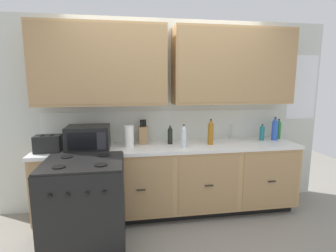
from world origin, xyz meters
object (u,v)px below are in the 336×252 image
at_px(bottle_teal, 262,132).
at_px(bottle_clear, 184,136).
at_px(toaster, 48,144).
at_px(bottle_dark, 170,135).
at_px(microwave, 88,138).
at_px(bottle_blue, 275,129).
at_px(stove_range, 85,207).
at_px(knife_block, 143,135).
at_px(bottle_green, 278,129).
at_px(bottle_amber, 211,132).
at_px(paper_towel_roll, 129,136).

height_order(bottle_teal, bottle_clear, bottle_clear).
relative_size(toaster, bottle_clear, 1.00).
bearing_deg(bottle_teal, bottle_dark, -179.73).
height_order(microwave, bottle_blue, bottle_blue).
relative_size(stove_range, bottle_blue, 3.04).
bearing_deg(knife_block, bottle_green, -0.38).
distance_m(stove_range, microwave, 0.81).
xyz_separation_m(knife_block, bottle_dark, (0.33, -0.08, 0.00)).
bearing_deg(bottle_green, stove_range, -162.74).
bearing_deg(knife_block, toaster, -167.07).
bearing_deg(microwave, bottle_dark, 8.17).
bearing_deg(toaster, bottle_blue, 3.36).
bearing_deg(microwave, bottle_amber, 0.96).
bearing_deg(bottle_clear, bottle_blue, 8.62).
bearing_deg(paper_towel_roll, stove_range, -124.92).
distance_m(paper_towel_roll, bottle_clear, 0.66).
bearing_deg(bottle_teal, bottle_green, 11.79).
xyz_separation_m(bottle_teal, bottle_clear, (-1.13, -0.21, 0.03)).
relative_size(toaster, bottle_green, 1.01).
relative_size(toaster, bottle_dark, 1.19).
relative_size(bottle_teal, bottle_blue, 0.72).
height_order(toaster, bottle_green, bottle_green).
xyz_separation_m(bottle_teal, bottle_blue, (0.18, -0.01, 0.04)).
bearing_deg(stove_range, bottle_amber, 22.21).
relative_size(bottle_blue, bottle_clear, 1.12).
bearing_deg(bottle_amber, bottle_blue, 6.75).
relative_size(bottle_dark, bottle_green, 0.85).
distance_m(bottle_dark, bottle_clear, 0.24).
distance_m(bottle_teal, bottle_dark, 1.26).
relative_size(bottle_teal, bottle_dark, 0.95).
bearing_deg(bottle_clear, bottle_dark, 123.45).
relative_size(paper_towel_roll, bottle_clear, 0.93).
bearing_deg(bottle_green, knife_block, 179.62).
relative_size(knife_block, bottle_green, 1.12).
height_order(microwave, bottle_amber, bottle_amber).
bearing_deg(microwave, toaster, -175.80).
bearing_deg(bottle_clear, toaster, 178.90).
relative_size(stove_range, microwave, 1.98).
relative_size(bottle_green, bottle_clear, 0.99).
distance_m(stove_range, bottle_green, 2.68).
bearing_deg(paper_towel_roll, microwave, -171.69).
height_order(knife_block, bottle_teal, knife_block).
distance_m(stove_range, bottle_blue, 2.57).
height_order(stove_range, microwave, microwave).
bearing_deg(bottle_blue, bottle_teal, 176.36).
xyz_separation_m(knife_block, bottle_blue, (1.77, -0.08, 0.04)).
distance_m(toaster, bottle_green, 2.97).
bearing_deg(bottle_dark, bottle_blue, -0.21).
bearing_deg(microwave, bottle_blue, 3.21).
distance_m(microwave, toaster, 0.44).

